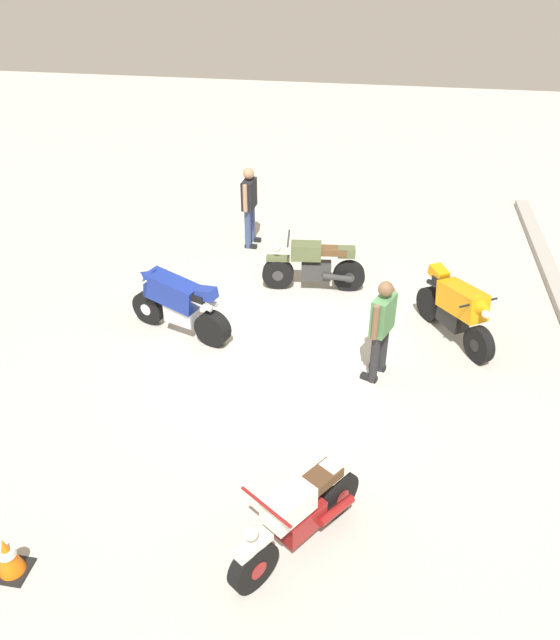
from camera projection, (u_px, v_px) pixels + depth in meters
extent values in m
plane|color=#B7B2A8|center=(297.00, 349.00, 10.19)|extent=(40.00, 40.00, 0.00)
cylinder|color=black|center=(278.00, 274.00, 11.74)|extent=(0.23, 0.61, 0.60)
cylinder|color=black|center=(349.00, 276.00, 11.67)|extent=(0.23, 0.61, 0.60)
cylinder|color=#333333|center=(278.00, 274.00, 11.74)|extent=(0.20, 0.23, 0.21)
cylinder|color=#333333|center=(349.00, 276.00, 11.67)|extent=(0.20, 0.23, 0.21)
cube|color=#333333|center=(316.00, 270.00, 11.65)|extent=(0.34, 0.59, 0.32)
cube|color=#515B38|center=(306.00, 251.00, 11.44)|extent=(0.38, 0.59, 0.30)
cube|color=#515B38|center=(278.00, 258.00, 11.56)|extent=(0.21, 0.46, 0.08)
cube|color=brown|center=(330.00, 251.00, 11.41)|extent=(0.33, 0.63, 0.12)
cube|color=#515B38|center=(347.00, 252.00, 11.41)|extent=(0.25, 0.34, 0.18)
cylinder|color=#333333|center=(337.00, 277.00, 11.52)|extent=(0.17, 0.57, 0.16)
cylinder|color=#333333|center=(289.00, 238.00, 11.32)|extent=(0.70, 0.11, 0.04)
sphere|color=silver|center=(277.00, 248.00, 11.44)|extent=(0.16, 0.16, 0.16)
cylinder|color=black|center=(253.00, 566.00, 6.42)|extent=(0.58, 0.48, 0.60)
cylinder|color=black|center=(337.00, 494.00, 7.22)|extent=(0.58, 0.48, 0.60)
cylinder|color=maroon|center=(253.00, 566.00, 6.42)|extent=(0.28, 0.27, 0.21)
cylinder|color=maroon|center=(337.00, 494.00, 7.22)|extent=(0.28, 0.27, 0.21)
cube|color=maroon|center=(301.00, 519.00, 6.80)|extent=(0.62, 0.55, 0.32)
cube|color=white|center=(289.00, 505.00, 6.46)|extent=(0.64, 0.58, 0.30)
cube|color=white|center=(253.00, 546.00, 6.24)|extent=(0.45, 0.38, 0.08)
cube|color=#4C331E|center=(317.00, 481.00, 6.72)|extent=(0.64, 0.56, 0.12)
cube|color=white|center=(335.00, 467.00, 6.91)|extent=(0.39, 0.36, 0.18)
cylinder|color=maroon|center=(336.00, 510.00, 6.96)|extent=(0.52, 0.41, 0.16)
cylinder|color=maroon|center=(266.00, 507.00, 6.13)|extent=(0.43, 0.59, 0.04)
sphere|color=silver|center=(250.00, 533.00, 6.11)|extent=(0.16, 0.16, 0.16)
cylinder|color=black|center=(149.00, 308.00, 10.71)|extent=(0.35, 0.62, 0.60)
cylinder|color=black|center=(213.00, 329.00, 10.16)|extent=(0.41, 0.64, 0.60)
cylinder|color=silver|center=(149.00, 308.00, 10.71)|extent=(0.24, 0.26, 0.21)
cylinder|color=silver|center=(213.00, 329.00, 10.16)|extent=(0.24, 0.26, 0.21)
cube|color=silver|center=(182.00, 314.00, 10.36)|extent=(0.45, 0.62, 0.32)
cube|color=navy|center=(172.00, 291.00, 10.21)|extent=(0.67, 1.05, 0.57)
cone|color=navy|center=(147.00, 276.00, 10.34)|extent=(0.44, 0.45, 0.39)
cube|color=black|center=(192.00, 293.00, 10.00)|extent=(0.45, 0.65, 0.12)
cube|color=navy|center=(206.00, 294.00, 9.84)|extent=(0.32, 0.40, 0.23)
cylinder|color=silver|center=(207.00, 300.00, 10.01)|extent=(0.22, 0.40, 0.17)
cylinder|color=silver|center=(202.00, 305.00, 9.90)|extent=(0.22, 0.40, 0.17)
cylinder|color=silver|center=(153.00, 276.00, 10.27)|extent=(0.67, 0.27, 0.04)
sphere|color=silver|center=(143.00, 277.00, 10.40)|extent=(0.16, 0.16, 0.16)
cylinder|color=black|center=(479.00, 345.00, 9.78)|extent=(0.60, 0.45, 0.60)
cylinder|color=black|center=(431.00, 303.00, 10.83)|extent=(0.63, 0.50, 0.60)
cylinder|color=black|center=(479.00, 345.00, 9.78)|extent=(0.27, 0.26, 0.21)
cylinder|color=black|center=(431.00, 303.00, 10.83)|extent=(0.27, 0.26, 0.21)
cube|color=black|center=(453.00, 316.00, 10.29)|extent=(0.62, 0.53, 0.32)
cube|color=orange|center=(462.00, 300.00, 9.95)|extent=(1.03, 0.82, 0.57)
cone|color=orange|center=(484.00, 308.00, 9.47)|extent=(0.48, 0.47, 0.39)
cube|color=black|center=(448.00, 285.00, 10.23)|extent=(0.65, 0.53, 0.12)
cube|color=orange|center=(439.00, 273.00, 10.42)|extent=(0.41, 0.37, 0.23)
cylinder|color=black|center=(435.00, 284.00, 10.45)|extent=(0.38, 0.28, 0.17)
cylinder|color=black|center=(443.00, 283.00, 10.50)|extent=(0.38, 0.28, 0.17)
cylinder|color=black|center=(479.00, 303.00, 9.56)|extent=(0.40, 0.62, 0.04)
sphere|color=silver|center=(487.00, 314.00, 9.43)|extent=(0.16, 0.16, 0.16)
cylinder|color=#384772|center=(248.00, 229.00, 13.13)|extent=(0.14, 0.14, 0.85)
cube|color=black|center=(251.00, 246.00, 13.32)|extent=(0.12, 0.27, 0.08)
cylinder|color=#384772|center=(252.00, 223.00, 13.40)|extent=(0.14, 0.14, 0.85)
cube|color=black|center=(255.00, 240.00, 13.60)|extent=(0.12, 0.27, 0.08)
cube|color=black|center=(249.00, 194.00, 12.87)|extent=(0.50, 0.25, 0.61)
cylinder|color=tan|center=(245.00, 198.00, 12.62)|extent=(0.10, 0.10, 0.57)
cylinder|color=tan|center=(253.00, 189.00, 13.09)|extent=(0.10, 0.10, 0.57)
sphere|color=tan|center=(248.00, 173.00, 12.62)|extent=(0.23, 0.23, 0.23)
cylinder|color=#262628|center=(383.00, 348.00, 9.49)|extent=(0.17, 0.17, 0.83)
cube|color=black|center=(377.00, 366.00, 9.72)|extent=(0.19, 0.28, 0.08)
cylinder|color=#262628|center=(374.00, 359.00, 9.26)|extent=(0.17, 0.17, 0.83)
cube|color=black|center=(369.00, 377.00, 9.49)|extent=(0.19, 0.28, 0.08)
cube|color=#4C7F4C|center=(383.00, 315.00, 8.99)|extent=(0.51, 0.38, 0.59)
cylinder|color=brown|center=(391.00, 305.00, 9.18)|extent=(0.12, 0.12, 0.55)
cylinder|color=brown|center=(375.00, 323.00, 8.78)|extent=(0.12, 0.12, 0.55)
sphere|color=brown|center=(386.00, 289.00, 8.75)|extent=(0.22, 0.22, 0.22)
cube|color=black|center=(13.00, 570.00, 6.70)|extent=(0.36, 0.36, 0.03)
cone|color=orange|center=(7.00, 555.00, 6.55)|extent=(0.28, 0.28, 0.50)
cylinder|color=white|center=(7.00, 553.00, 6.53)|extent=(0.19, 0.19, 0.08)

